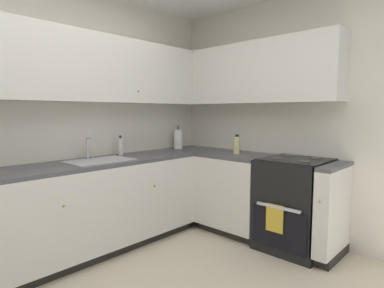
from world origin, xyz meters
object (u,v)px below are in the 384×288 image
Objects in this scene: oven_range at (295,204)px; soap_bottle at (121,146)px; paper_towel_roll at (178,139)px; oil_bottle at (237,145)px.

oven_range is 4.86× the size of soap_bottle.
paper_towel_roll is at bearing -1.34° from soap_bottle.
paper_towel_roll is (-0.12, 1.53, 0.56)m from oven_range.
oven_range is at bearing -57.82° from soap_bottle.
paper_towel_roll is 1.39× the size of oil_bottle.
oven_range is at bearing -88.49° from oil_bottle.
oil_bottle reaches higher than oven_range.
soap_bottle is at bearing 122.18° from oven_range.
paper_towel_roll is at bearing 94.49° from oven_range.
oil_bottle is at bearing -41.78° from soap_bottle.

